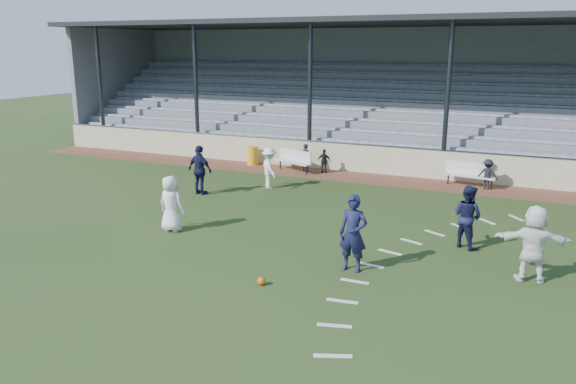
# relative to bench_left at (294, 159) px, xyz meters

# --- Properties ---
(ground) EXTENTS (90.00, 90.00, 0.00)m
(ground) POSITION_rel_bench_left_xyz_m (3.26, -10.50, -0.58)
(ground) COLOR #273A18
(ground) RESTS_ON ground
(cinder_track) EXTENTS (34.00, 2.00, 0.02)m
(cinder_track) POSITION_rel_bench_left_xyz_m (3.26, -0.00, -0.57)
(cinder_track) COLOR brown
(cinder_track) RESTS_ON ground
(retaining_wall) EXTENTS (34.00, 0.18, 1.20)m
(retaining_wall) POSITION_rel_bench_left_xyz_m (3.26, 1.05, 0.02)
(retaining_wall) COLOR beige
(retaining_wall) RESTS_ON ground
(bench_left) EXTENTS (1.99, 1.23, 0.95)m
(bench_left) POSITION_rel_bench_left_xyz_m (0.00, 0.00, 0.00)
(bench_left) COLOR silver
(bench_left) RESTS_ON cinder_track
(bench_right) EXTENTS (2.04, 0.78, 0.95)m
(bench_right) POSITION_rel_bench_left_xyz_m (7.47, 0.29, 0.00)
(bench_right) COLOR silver
(bench_right) RESTS_ON cinder_track
(trash_bin) EXTENTS (0.54, 0.54, 0.86)m
(trash_bin) POSITION_rel_bench_left_xyz_m (-2.33, 0.49, -0.14)
(trash_bin) COLOR gold
(trash_bin) RESTS_ON cinder_track
(football) EXTENTS (0.20, 0.20, 0.20)m
(football) POSITION_rel_bench_left_xyz_m (4.17, -11.59, -0.48)
(football) COLOR #DA5E0C
(football) RESTS_ON ground
(player_white_lead) EXTENTS (0.85, 0.58, 1.69)m
(player_white_lead) POSITION_rel_bench_left_xyz_m (-0.09, -9.10, 0.26)
(player_white_lead) COLOR white
(player_white_lead) RESTS_ON ground
(player_navy_lead) EXTENTS (0.71, 0.47, 1.93)m
(player_navy_lead) POSITION_rel_bench_left_xyz_m (5.84, -9.87, 0.38)
(player_navy_lead) COLOR #15173A
(player_navy_lead) RESTS_ON ground
(player_navy_mid) EXTENTS (1.08, 1.01, 1.76)m
(player_navy_mid) POSITION_rel_bench_left_xyz_m (8.19, -6.96, 0.30)
(player_navy_mid) COLOR #15173A
(player_navy_mid) RESTS_ON ground
(player_white_wing) EXTENTS (1.16, 1.16, 1.61)m
(player_white_wing) POSITION_rel_bench_left_xyz_m (0.32, -3.18, 0.22)
(player_white_wing) COLOR white
(player_white_wing) RESTS_ON ground
(player_navy_wing) EXTENTS (1.15, 0.64, 1.86)m
(player_navy_wing) POSITION_rel_bench_left_xyz_m (-1.64, -5.08, 0.35)
(player_navy_wing) COLOR #15173A
(player_navy_wing) RESTS_ON ground
(player_white_back) EXTENTS (1.79, 0.81, 1.86)m
(player_white_back) POSITION_rel_bench_left_xyz_m (9.89, -8.74, 0.35)
(player_white_back) COLOR white
(player_white_back) RESTS_ON ground
(sub_left_near) EXTENTS (0.52, 0.41, 1.23)m
(sub_left_near) POSITION_rel_bench_left_xyz_m (0.50, 0.14, 0.05)
(sub_left_near) COLOR black
(sub_left_near) RESTS_ON cinder_track
(sub_left_far) EXTENTS (0.64, 0.31, 1.06)m
(sub_left_far) POSITION_rel_bench_left_xyz_m (1.36, 0.16, -0.04)
(sub_left_far) COLOR black
(sub_left_far) RESTS_ON cinder_track
(sub_right) EXTENTS (0.80, 0.51, 1.18)m
(sub_right) POSITION_rel_bench_left_xyz_m (8.13, 0.07, 0.02)
(sub_right) COLOR black
(sub_right) RESTS_ON cinder_track
(grandstand) EXTENTS (34.60, 9.00, 6.61)m
(grandstand) POSITION_rel_bench_left_xyz_m (3.27, 5.76, 1.62)
(grandstand) COLOR gray
(grandstand) RESTS_ON ground
(penalty_arc) EXTENTS (3.89, 14.63, 0.01)m
(penalty_arc) POSITION_rel_bench_left_xyz_m (7.38, -10.50, -0.58)
(penalty_arc) COLOR silver
(penalty_arc) RESTS_ON ground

